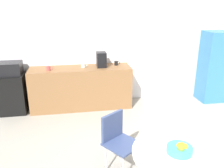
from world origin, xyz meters
name	(u,v)px	position (x,y,z in m)	size (l,w,h in m)	color
wall_back	(102,45)	(0.00, 3.00, 1.30)	(6.00, 0.10, 2.60)	silver
counter_block	(81,88)	(-0.51, 2.65, 0.45)	(2.15, 0.60, 0.90)	brown
mini_fridge	(13,93)	(-1.94, 2.65, 0.41)	(0.54, 0.54, 0.82)	black
microwave	(9,69)	(-1.94, 2.65, 0.95)	(0.48, 0.38, 0.26)	black
locker_cabinet	(215,67)	(2.55, 2.55, 0.81)	(0.60, 0.50, 1.62)	#3372B2
round_table	(180,163)	(0.42, -0.32, 0.58)	(1.06, 1.06, 0.73)	silver
chair_navy	(117,136)	(-0.13, 0.45, 0.52)	(0.59, 0.59, 0.83)	silver
fruit_bowl	(180,149)	(0.40, -0.32, 0.77)	(0.28, 0.28, 0.13)	teal
mug_white	(83,65)	(-0.44, 2.67, 0.95)	(0.13, 0.08, 0.09)	white
mug_green	(48,68)	(-1.16, 2.56, 0.95)	(0.13, 0.08, 0.09)	#D84C4C
mug_red	(116,63)	(0.29, 2.73, 0.95)	(0.13, 0.08, 0.09)	black
coffee_maker	(101,60)	(-0.06, 2.65, 1.06)	(0.20, 0.24, 0.32)	black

